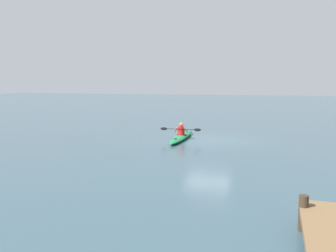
{
  "coord_description": "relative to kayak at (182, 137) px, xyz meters",
  "views": [
    {
      "loc": [
        -3.72,
        19.07,
        3.15
      ],
      "look_at": [
        0.56,
        5.65,
        1.44
      ],
      "focal_mm": 37.47,
      "sensor_mm": 36.0,
      "label": 1
    }
  ],
  "objects": [
    {
      "name": "ground_plane",
      "position": [
        -1.55,
        0.02,
        -0.13
      ],
      "size": [
        160.0,
        160.0,
        0.0
      ],
      "primitive_type": "plane",
      "color": "#334C56"
    },
    {
      "name": "kayak",
      "position": [
        0.0,
        0.0,
        0.0
      ],
      "size": [
        0.89,
        5.13,
        0.26
      ],
      "color": "#19723F",
      "rests_on": "ground"
    },
    {
      "name": "kayaker",
      "position": [
        -0.01,
        0.14,
        0.41
      ],
      "size": [
        2.33,
        0.48,
        0.7
      ],
      "color": "red",
      "rests_on": "kayak"
    }
  ]
}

